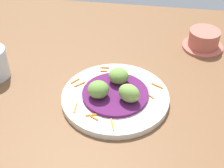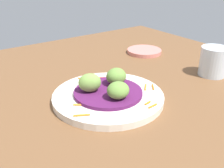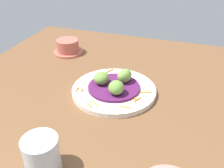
{
  "view_description": "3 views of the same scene",
  "coord_description": "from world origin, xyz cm",
  "px_view_note": "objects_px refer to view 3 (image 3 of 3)",
  "views": [
    {
      "loc": [
        13.13,
        -61.57,
        58.23
      ],
      "look_at": [
        3.44,
        2.2,
        6.0
      ],
      "focal_mm": 54.04,
      "sensor_mm": 36.0,
      "label": 1
    },
    {
      "loc": [
        36.89,
        47.87,
        32.99
      ],
      "look_at": [
        3.61,
        1.32,
        6.18
      ],
      "focal_mm": 42.85,
      "sensor_mm": 36.0,
      "label": 2
    },
    {
      "loc": [
        -60.22,
        -20.18,
        46.91
      ],
      "look_at": [
        3.03,
        1.09,
        6.0
      ],
      "focal_mm": 40.66,
      "sensor_mm": 36.0,
      "label": 3
    }
  ],
  "objects_px": {
    "main_plate": "(114,90)",
    "terracotta_bowl": "(68,47)",
    "water_glass": "(42,155)",
    "guac_scoop_left": "(124,76)",
    "guac_scoop_right": "(116,88)",
    "guac_scoop_center": "(101,78)"
  },
  "relations": [
    {
      "from": "guac_scoop_center",
      "to": "terracotta_bowl",
      "type": "height_order",
      "value": "guac_scoop_center"
    },
    {
      "from": "guac_scoop_left",
      "to": "guac_scoop_right",
      "type": "xyz_separation_m",
      "value": [
        -0.07,
        0.0,
        -0.0
      ]
    },
    {
      "from": "guac_scoop_right",
      "to": "terracotta_bowl",
      "type": "height_order",
      "value": "guac_scoop_right"
    },
    {
      "from": "guac_scoop_left",
      "to": "water_glass",
      "type": "distance_m",
      "value": 0.38
    },
    {
      "from": "main_plate",
      "to": "terracotta_bowl",
      "type": "height_order",
      "value": "terracotta_bowl"
    },
    {
      "from": "guac_scoop_center",
      "to": "water_glass",
      "type": "distance_m",
      "value": 0.34
    },
    {
      "from": "guac_scoop_center",
      "to": "guac_scoop_right",
      "type": "bearing_deg",
      "value": -123.13
    },
    {
      "from": "guac_scoop_right",
      "to": "terracotta_bowl",
      "type": "xyz_separation_m",
      "value": [
        0.27,
        0.3,
        -0.02
      ]
    },
    {
      "from": "guac_scoop_right",
      "to": "terracotta_bowl",
      "type": "bearing_deg",
      "value": 48.16
    },
    {
      "from": "main_plate",
      "to": "guac_scoop_left",
      "type": "height_order",
      "value": "guac_scoop_left"
    },
    {
      "from": "terracotta_bowl",
      "to": "water_glass",
      "type": "height_order",
      "value": "water_glass"
    },
    {
      "from": "terracotta_bowl",
      "to": "water_glass",
      "type": "bearing_deg",
      "value": -157.93
    },
    {
      "from": "guac_scoop_center",
      "to": "guac_scoop_right",
      "type": "xyz_separation_m",
      "value": [
        -0.04,
        -0.06,
        0.0
      ]
    },
    {
      "from": "terracotta_bowl",
      "to": "guac_scoop_right",
      "type": "bearing_deg",
      "value": -131.84
    },
    {
      "from": "main_plate",
      "to": "terracotta_bowl",
      "type": "xyz_separation_m",
      "value": [
        0.23,
        0.28,
        0.02
      ]
    },
    {
      "from": "water_glass",
      "to": "guac_scoop_right",
      "type": "bearing_deg",
      "value": -13.12
    },
    {
      "from": "main_plate",
      "to": "guac_scoop_center",
      "type": "xyz_separation_m",
      "value": [
        0.0,
        0.04,
        0.04
      ]
    },
    {
      "from": "guac_scoop_left",
      "to": "guac_scoop_center",
      "type": "bearing_deg",
      "value": 116.87
    },
    {
      "from": "main_plate",
      "to": "water_glass",
      "type": "height_order",
      "value": "water_glass"
    },
    {
      "from": "main_plate",
      "to": "water_glass",
      "type": "distance_m",
      "value": 0.34
    },
    {
      "from": "water_glass",
      "to": "guac_scoop_left",
      "type": "bearing_deg",
      "value": -11.17
    },
    {
      "from": "main_plate",
      "to": "water_glass",
      "type": "xyz_separation_m",
      "value": [
        -0.34,
        0.05,
        0.03
      ]
    }
  ]
}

